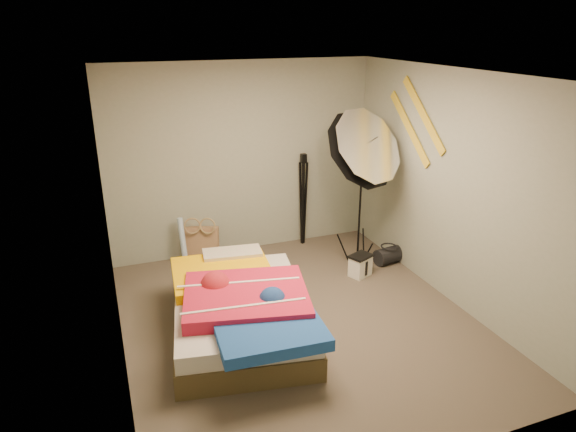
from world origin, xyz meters
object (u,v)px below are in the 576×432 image
camera_case (360,266)px  wrapping_roll (183,242)px  tote_bag (202,243)px  duffel_bag (388,255)px  bed (241,309)px  camera_tripod (303,193)px  photo_umbrella (361,151)px

camera_case → wrapping_roll: bearing=127.4°
tote_bag → camera_case: 2.07m
duffel_bag → tote_bag: bearing=146.0°
bed → camera_tripod: (1.42, 1.85, 0.47)m
duffel_bag → camera_tripod: 1.41m
duffel_bag → photo_umbrella: 1.48m
bed → photo_umbrella: 2.34m
bed → tote_bag: bearing=90.1°
wrapping_roll → camera_tripod: (1.68, 0.08, 0.43)m
wrapping_roll → camera_tripod: bearing=2.7°
bed → photo_umbrella: photo_umbrella is taller
tote_bag → wrapping_roll: wrapping_roll is taller
camera_tripod → wrapping_roll: bearing=-177.3°
photo_umbrella → camera_case: bearing=-103.2°
tote_bag → camera_tripod: 1.52m
camera_case → photo_umbrella: (0.06, 0.24, 1.38)m
wrapping_roll → bed: size_ratio=0.29×
bed → photo_umbrella: size_ratio=1.01×
camera_case → photo_umbrella: bearing=53.3°
tote_bag → bed: 1.85m
bed → wrapping_roll: bearing=98.3°
camera_tripod → camera_case: bearing=-76.7°
wrapping_roll → duffel_bag: size_ratio=1.77×
tote_bag → camera_tripod: camera_tripod is taller
camera_case → duffel_bag: size_ratio=0.72×
tote_bag → duffel_bag: tote_bag is taller
tote_bag → photo_umbrella: size_ratio=0.21×
bed → camera_case: bearing=21.6°
camera_case → bed: (-1.70, -0.67, 0.15)m
camera_case → camera_tripod: camera_tripod is taller
duffel_bag → camera_tripod: bearing=118.4°
duffel_bag → wrapping_roll: bearing=149.8°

